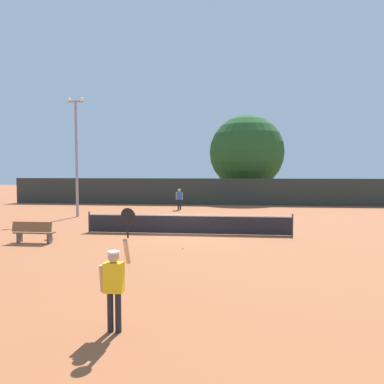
# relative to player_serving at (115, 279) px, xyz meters

# --- Properties ---
(ground_plane) EXTENTS (120.00, 120.00, 0.00)m
(ground_plane) POSITION_rel_player_serving_xyz_m (0.16, 11.09, -1.06)
(ground_plane) COLOR #9E5633
(tennis_net) EXTENTS (10.38, 0.08, 1.07)m
(tennis_net) POSITION_rel_player_serving_xyz_m (0.16, 11.09, -0.55)
(tennis_net) COLOR #232328
(tennis_net) RESTS_ON ground
(perimeter_fence) EXTENTS (37.92, 0.12, 2.48)m
(perimeter_fence) POSITION_rel_player_serving_xyz_m (0.16, 26.88, 0.18)
(perimeter_fence) COLOR #2D332D
(perimeter_fence) RESTS_ON ground
(player_serving) EXTENTS (0.67, 0.39, 2.45)m
(player_serving) POSITION_rel_player_serving_xyz_m (0.00, 0.00, 0.00)
(player_serving) COLOR yellow
(player_serving) RESTS_ON ground
(player_receiving) EXTENTS (0.57, 0.25, 1.70)m
(player_receiving) POSITION_rel_player_serving_xyz_m (-1.83, 22.20, -0.02)
(player_receiving) COLOR blue
(player_receiving) RESTS_ON ground
(tennis_ball) EXTENTS (0.07, 0.07, 0.07)m
(tennis_ball) POSITION_rel_player_serving_xyz_m (0.37, 7.58, -1.03)
(tennis_ball) COLOR #CCE033
(tennis_ball) RESTS_ON ground
(spare_racket) EXTENTS (0.28, 0.52, 0.04)m
(spare_racket) POSITION_rel_player_serving_xyz_m (-6.02, 9.00, -1.04)
(spare_racket) COLOR black
(spare_racket) RESTS_ON ground
(courtside_bench) EXTENTS (1.80, 0.44, 0.95)m
(courtside_bench) POSITION_rel_player_serving_xyz_m (-6.34, 8.13, -0.58)
(courtside_bench) COLOR brown
(courtside_bench) RESTS_ON ground
(light_pole) EXTENTS (1.18, 0.28, 8.18)m
(light_pole) POSITION_rel_player_serving_xyz_m (-8.26, 17.09, 3.59)
(light_pole) COLOR gray
(light_pole) RESTS_ON ground
(large_tree) EXTENTS (7.93, 7.93, 9.13)m
(large_tree) POSITION_rel_player_serving_xyz_m (4.06, 32.16, 4.09)
(large_tree) COLOR brown
(large_tree) RESTS_ON ground
(parked_car_near) EXTENTS (2.20, 4.33, 1.69)m
(parked_car_near) POSITION_rel_player_serving_xyz_m (-8.10, 35.68, -0.29)
(parked_car_near) COLOR white
(parked_car_near) RESTS_ON ground
(parked_car_mid) EXTENTS (2.21, 4.33, 1.69)m
(parked_car_mid) POSITION_rel_player_serving_xyz_m (-3.30, 34.26, -0.29)
(parked_car_mid) COLOR red
(parked_car_mid) RESTS_ON ground
(parked_car_far) EXTENTS (1.98, 4.24, 1.69)m
(parked_car_far) POSITION_rel_player_serving_xyz_m (6.19, 35.27, -0.29)
(parked_car_far) COLOR #B7B7BC
(parked_car_far) RESTS_ON ground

